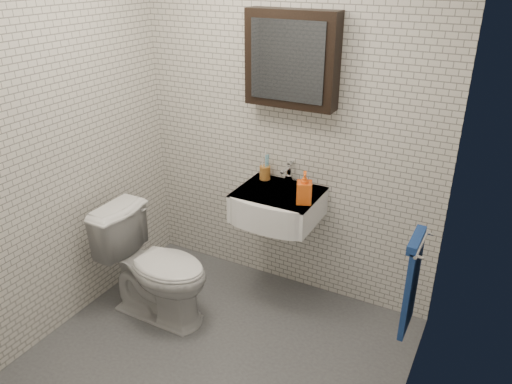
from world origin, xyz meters
TOP-DOWN VIEW (x-y plane):
  - ground at (0.00, 0.00)m, footprint 2.20×2.00m
  - room_shell at (0.00, 0.00)m, footprint 2.22×2.02m
  - washbasin at (0.05, 0.73)m, footprint 0.55×0.50m
  - faucet at (0.05, 0.93)m, footprint 0.06×0.20m
  - mirror_cabinet at (0.05, 0.93)m, footprint 0.60×0.15m
  - towel_rail at (1.04, 0.35)m, footprint 0.09×0.30m
  - toothbrush_cup at (-0.13, 0.92)m, footprint 0.10×0.10m
  - soap_bottle at (0.27, 0.70)m, footprint 0.13×0.13m
  - toilet at (-0.58, 0.20)m, footprint 0.77×0.44m

SIDE VIEW (x-z plane):
  - ground at x=0.00m, z-range 0.00..0.01m
  - toilet at x=-0.58m, z-range 0.00..0.78m
  - towel_rail at x=1.04m, z-range 0.43..1.01m
  - washbasin at x=0.05m, z-range 0.66..0.86m
  - toothbrush_cup at x=-0.13m, z-range 0.80..1.01m
  - faucet at x=0.05m, z-range 0.84..0.99m
  - soap_bottle at x=0.27m, z-range 0.85..1.06m
  - room_shell at x=0.00m, z-range 0.21..2.72m
  - mirror_cabinet at x=0.05m, z-range 1.40..2.00m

